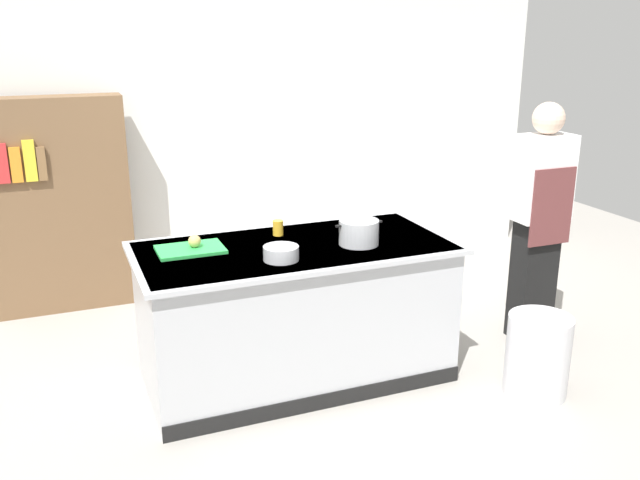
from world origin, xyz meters
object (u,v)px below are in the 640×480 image
Objects in this scene: stock_pot at (359,232)px; trash_bin at (537,356)px; mixing_bowl at (281,253)px; juice_cup at (278,228)px; person_chef at (539,218)px; onion at (195,241)px; bookshelf at (58,206)px.

stock_pot reaches higher than trash_bin.
mixing_bowl is 0.50m from juice_cup.
juice_cup is at bearing 70.81° from person_chef.
trash_bin is 0.30× the size of person_chef.
stock_pot is (0.98, -0.26, 0.02)m from onion.
mixing_bowl is at bearing -106.46° from juice_cup.
juice_cup is 1.86m from person_chef.
mixing_bowl is 0.12× the size of person_chef.
stock_pot is 0.18× the size of bookshelf.
stock_pot reaches higher than mixing_bowl.
mixing_bowl is at bearing 159.72° from trash_bin.
onion is 0.25× the size of stock_pot.
onion is 1.01m from stock_pot.
juice_cup is 0.06× the size of person_chef.
onion is at bearing -169.17° from juice_cup.
person_chef reaches higher than trash_bin.
stock_pot is 2.58m from bookshelf.
trash_bin is at bearing -37.36° from juice_cup.
bookshelf reaches higher than onion.
person_chef is (2.40, -0.22, -0.04)m from onion.
trash_bin is (1.91, -0.91, -0.70)m from onion.
person_chef reaches higher than juice_cup.
onion is at bearing 154.45° from trash_bin.
person_chef reaches higher than bookshelf.
onion is 0.58m from juice_cup.
juice_cup is at bearing 73.54° from mixing_bowl.
mixing_bowl reaches higher than trash_bin.
person_chef is (1.83, -0.33, -0.04)m from juice_cup.
mixing_bowl is 1.98m from person_chef.
mixing_bowl is 1.72m from trash_bin.
onion is at bearing -65.86° from bookshelf.
onion is 0.56m from mixing_bowl.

